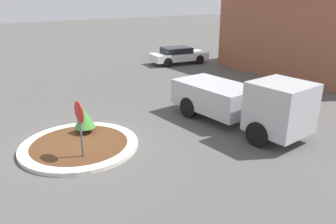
{
  "coord_description": "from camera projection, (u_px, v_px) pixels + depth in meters",
  "views": [
    {
      "loc": [
        10.62,
        -3.55,
        5.22
      ],
      "look_at": [
        1.37,
        2.96,
        1.14
      ],
      "focal_mm": 35.0,
      "sensor_mm": 36.0,
      "label": 1
    }
  ],
  "objects": [
    {
      "name": "storefront_building",
      "position": [
        310.0,
        27.0,
        22.0
      ],
      "size": [
        11.14,
        6.07,
        6.3
      ],
      "color": "#93563D",
      "rests_on": "ground_plane"
    },
    {
      "name": "utility_truck",
      "position": [
        241.0,
        101.0,
        13.32
      ],
      "size": [
        6.17,
        2.36,
        2.26
      ],
      "rotation": [
        0.0,
        0.0,
        0.05
      ],
      "color": "#B2B2B7",
      "rests_on": "ground_plane"
    },
    {
      "name": "island_shrub",
      "position": [
        84.0,
        117.0,
        12.57
      ],
      "size": [
        0.8,
        0.8,
        1.02
      ],
      "color": "brown",
      "rests_on": "traffic_island"
    },
    {
      "name": "parked_sedan_white",
      "position": [
        178.0,
        55.0,
        25.91
      ],
      "size": [
        2.62,
        4.74,
        1.3
      ],
      "rotation": [
        0.0,
        0.0,
        1.4
      ],
      "color": "silver",
      "rests_on": "ground_plane"
    },
    {
      "name": "stop_sign",
      "position": [
        80.0,
        120.0,
        10.45
      ],
      "size": [
        0.72,
        0.07,
        2.07
      ],
      "color": "#4C4C51",
      "rests_on": "ground_plane"
    },
    {
      "name": "traffic_island",
      "position": [
        80.0,
        145.0,
        11.84
      ],
      "size": [
        4.22,
        4.22,
        0.14
      ],
      "color": "beige",
      "rests_on": "ground_plane"
    },
    {
      "name": "ground_plane",
      "position": [
        80.0,
        147.0,
        11.87
      ],
      "size": [
        120.0,
        120.0,
        0.0
      ],
      "primitive_type": "plane",
      "color": "#514F4C"
    }
  ]
}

